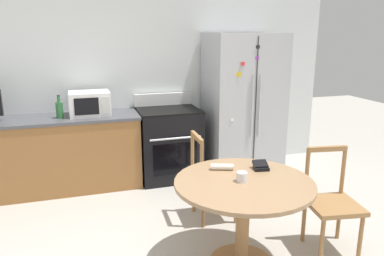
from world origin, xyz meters
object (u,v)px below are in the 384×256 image
at_px(counter_bottle, 59,109).
at_px(wallet, 261,166).
at_px(dining_chair_far, 212,178).
at_px(candle_glass, 242,177).
at_px(refrigerator, 243,105).
at_px(microwave, 90,103).
at_px(oven_range, 169,143).
at_px(dining_chair_right, 332,203).

xyz_separation_m(counter_bottle, wallet, (1.66, -1.83, -0.24)).
distance_m(dining_chair_far, candle_glass, 0.90).
height_order(refrigerator, dining_chair_far, refrigerator).
bearing_deg(dining_chair_far, candle_glass, -1.64).
bearing_deg(candle_glass, refrigerator, 65.13).
distance_m(dining_chair_far, wallet, 0.75).
bearing_deg(microwave, oven_range, -3.08).
bearing_deg(counter_bottle, dining_chair_right, -42.20).
bearing_deg(microwave, counter_bottle, -167.81).
relative_size(dining_chair_far, wallet, 6.23).
distance_m(oven_range, dining_chair_right, 2.27).
relative_size(microwave, counter_bottle, 1.77).
xyz_separation_m(oven_range, wallet, (0.35, -1.85, 0.30)).
bearing_deg(counter_bottle, wallet, -47.80).
distance_m(refrigerator, candle_glass, 2.21).
bearing_deg(oven_range, counter_bottle, -178.97).
xyz_separation_m(microwave, dining_chair_right, (1.90, -2.11, -0.61)).
relative_size(microwave, dining_chair_right, 0.53).
distance_m(refrigerator, counter_bottle, 2.32).
xyz_separation_m(counter_bottle, candle_glass, (1.39, -2.02, -0.23)).
bearing_deg(refrigerator, dining_chair_right, -91.94).
bearing_deg(counter_bottle, candle_glass, -55.54).
xyz_separation_m(refrigerator, oven_range, (-1.01, 0.05, -0.46)).
height_order(counter_bottle, dining_chair_right, counter_bottle).
height_order(oven_range, candle_glass, oven_range).
distance_m(oven_range, dining_chair_far, 1.22).
distance_m(microwave, dining_chair_right, 2.91).
relative_size(refrigerator, candle_glass, 22.07).
bearing_deg(oven_range, candle_glass, -87.58).
bearing_deg(refrigerator, counter_bottle, 179.34).
xyz_separation_m(refrigerator, microwave, (-1.97, 0.10, 0.11)).
height_order(dining_chair_right, dining_chair_far, same).
xyz_separation_m(microwave, dining_chair_far, (1.11, -1.27, -0.61)).
relative_size(microwave, dining_chair_far, 0.53).
bearing_deg(candle_glass, oven_range, 92.42).
height_order(refrigerator, candle_glass, refrigerator).
relative_size(dining_chair_right, candle_glass, 10.70).
bearing_deg(oven_range, refrigerator, -2.83).
bearing_deg(wallet, dining_chair_far, 107.79).
xyz_separation_m(dining_chair_right, dining_chair_far, (-0.80, 0.85, 0.00)).
bearing_deg(microwave, dining_chair_far, -48.86).
bearing_deg(dining_chair_far, refrigerator, 146.12).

